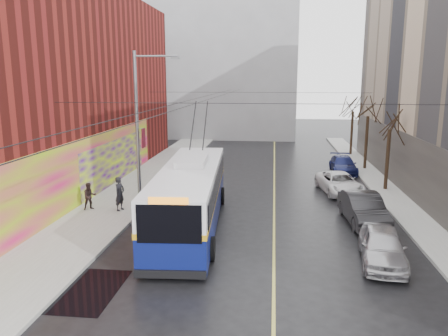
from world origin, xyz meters
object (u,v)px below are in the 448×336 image
at_px(tree_far, 353,103).
at_px(pedestrian_a, 120,194).
at_px(tree_mid, 369,107).
at_px(trolleybus, 190,195).
at_px(parked_car_d, 343,165).
at_px(parked_car_c, 339,183).
at_px(pedestrian_b, 90,196).
at_px(tree_near, 391,118).
at_px(streetlight_pole, 140,127).
at_px(following_car, 199,168).
at_px(parked_car_a, 382,246).
at_px(parked_car_b, 363,209).

xyz_separation_m(tree_far, pedestrian_a, (-16.21, -20.80, -4.03)).
xyz_separation_m(tree_mid, trolleybus, (-11.77, -15.75, -3.55)).
bearing_deg(parked_car_d, parked_car_c, -99.76).
distance_m(pedestrian_a, pedestrian_b, 1.77).
distance_m(tree_near, trolleybus, 15.02).
height_order(parked_car_c, pedestrian_b, pedestrian_b).
relative_size(tree_near, tree_mid, 0.96).
distance_m(trolleybus, pedestrian_b, 6.54).
bearing_deg(streetlight_pole, parked_car_d, 41.23).
distance_m(trolleybus, parked_car_c, 11.64).
relative_size(following_car, pedestrian_b, 2.88).
height_order(following_car, pedestrian_a, pedestrian_a).
xyz_separation_m(streetlight_pole, parked_car_c, (11.94, 5.07, -4.16)).
relative_size(tree_near, following_car, 1.43).
bearing_deg(parked_car_c, tree_near, 6.35).
distance_m(streetlight_pole, pedestrian_a, 3.97).
height_order(streetlight_pole, trolleybus, streetlight_pole).
height_order(pedestrian_a, pedestrian_b, pedestrian_a).
xyz_separation_m(parked_car_c, following_car, (-10.07, 3.45, 0.08)).
bearing_deg(parked_car_a, trolleybus, 164.88).
xyz_separation_m(parked_car_b, parked_car_d, (0.87, 12.71, -0.12)).
bearing_deg(parked_car_c, parked_car_d, 69.55).
relative_size(tree_near, pedestrian_b, 4.12).
bearing_deg(pedestrian_b, tree_far, 11.47).
xyz_separation_m(parked_car_b, parked_car_c, (-0.33, 6.26, -0.12)).
bearing_deg(streetlight_pole, tree_far, 52.88).
distance_m(tree_near, following_car, 14.15).
distance_m(parked_car_a, parked_car_d, 17.83).
height_order(tree_mid, following_car, tree_mid).
bearing_deg(tree_far, pedestrian_b, -130.76).
relative_size(tree_far, parked_car_b, 1.35).
height_order(tree_far, parked_car_b, tree_far).
bearing_deg(trolleybus, pedestrian_b, 159.18).
bearing_deg(following_car, parked_car_c, -10.84).
bearing_deg(pedestrian_a, parked_car_c, -48.60).
relative_size(tree_far, parked_car_a, 1.52).
height_order(tree_far, parked_car_c, tree_far).
relative_size(tree_far, parked_car_c, 1.34).
distance_m(tree_mid, pedestrian_b, 23.10).
distance_m(tree_far, parked_car_c, 15.91).
relative_size(parked_car_b, following_car, 1.09).
height_order(trolleybus, pedestrian_a, trolleybus).
xyz_separation_m(parked_car_b, pedestrian_a, (-13.34, 0.39, 0.31)).
relative_size(tree_near, parked_car_d, 1.37).
bearing_deg(tree_mid, parked_car_d, -143.38).
xyz_separation_m(streetlight_pole, tree_near, (15.14, 6.00, 0.13)).
bearing_deg(parked_car_a, parked_car_d, 93.57).
bearing_deg(tree_far, pedestrian_a, -127.93).
relative_size(tree_far, pedestrian_a, 3.41).
bearing_deg(parked_car_d, streetlight_pole, -137.99).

